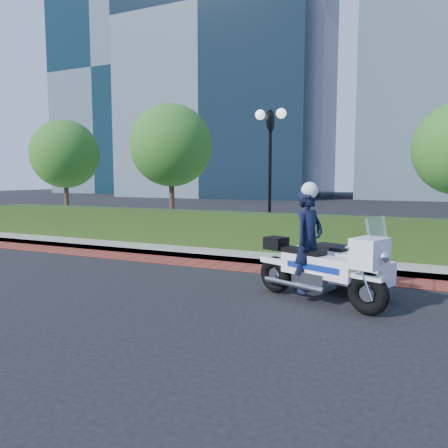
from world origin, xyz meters
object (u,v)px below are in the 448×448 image
at_px(tree_b, 171,146).
at_px(police_motorcycle, 325,259).
at_px(lamppost, 270,154).
at_px(tree_a, 65,154).

height_order(tree_b, police_motorcycle, tree_b).
distance_m(lamppost, police_motorcycle, 6.69).
bearing_deg(police_motorcycle, lamppost, 140.01).
bearing_deg(police_motorcycle, tree_b, 159.30).
relative_size(tree_a, tree_b, 0.94).
xyz_separation_m(tree_b, police_motorcycle, (7.48, -6.86, -2.71)).
bearing_deg(lamppost, tree_a, 172.59).
relative_size(tree_a, police_motorcycle, 1.83).
relative_size(lamppost, tree_b, 0.86).
relative_size(lamppost, tree_a, 0.92).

